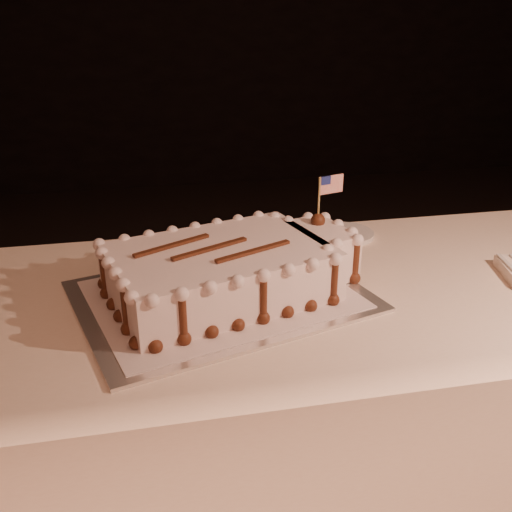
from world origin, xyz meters
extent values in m
cube|color=#FFE1C5|center=(0.00, 0.60, 0.38)|extent=(2.40, 0.80, 0.75)
cube|color=silver|center=(-0.41, 0.60, 0.75)|extent=(0.71, 0.60, 0.01)
cube|color=silver|center=(-0.41, 0.60, 0.76)|extent=(0.64, 0.55, 0.00)
cube|color=white|center=(-0.41, 0.60, 0.81)|extent=(0.52, 0.42, 0.11)
cube|color=white|center=(-0.16, 0.67, 0.81)|extent=(0.15, 0.20, 0.11)
sphere|color=#582916|center=(-0.56, 0.40, 0.77)|extent=(0.03, 0.03, 0.03)
sphere|color=#582916|center=(-0.51, 0.41, 0.77)|extent=(0.03, 0.03, 0.03)
sphere|color=#582916|center=(-0.46, 0.43, 0.77)|extent=(0.03, 0.03, 0.03)
sphere|color=#582916|center=(-0.40, 0.45, 0.77)|extent=(0.03, 0.03, 0.03)
sphere|color=#582916|center=(-0.35, 0.46, 0.77)|extent=(0.03, 0.03, 0.03)
sphere|color=#582916|center=(-0.29, 0.48, 0.77)|extent=(0.03, 0.03, 0.03)
sphere|color=#582916|center=(-0.24, 0.49, 0.77)|extent=(0.03, 0.03, 0.03)
sphere|color=#582916|center=(-0.18, 0.51, 0.77)|extent=(0.03, 0.03, 0.03)
sphere|color=#582916|center=(-0.19, 0.55, 0.77)|extent=(0.03, 0.03, 0.03)
sphere|color=#582916|center=(-0.16, 0.58, 0.77)|extent=(0.03, 0.03, 0.03)
sphere|color=#582916|center=(-0.10, 0.60, 0.77)|extent=(0.03, 0.03, 0.03)
sphere|color=#582916|center=(-0.10, 0.64, 0.77)|extent=(0.03, 0.03, 0.03)
sphere|color=#582916|center=(-0.11, 0.70, 0.77)|extent=(0.03, 0.03, 0.03)
sphere|color=#582916|center=(-0.13, 0.75, 0.77)|extent=(0.03, 0.03, 0.03)
sphere|color=#582916|center=(-0.17, 0.76, 0.77)|extent=(0.03, 0.03, 0.03)
sphere|color=#582916|center=(-0.22, 0.74, 0.77)|extent=(0.03, 0.03, 0.03)
sphere|color=#582916|center=(-0.25, 0.78, 0.77)|extent=(0.03, 0.03, 0.03)
sphere|color=#582916|center=(-0.29, 0.79, 0.77)|extent=(0.03, 0.03, 0.03)
sphere|color=#582916|center=(-0.34, 0.78, 0.77)|extent=(0.03, 0.03, 0.03)
sphere|color=#582916|center=(-0.40, 0.76, 0.77)|extent=(0.03, 0.03, 0.03)
sphere|color=#582916|center=(-0.45, 0.75, 0.77)|extent=(0.03, 0.03, 0.03)
sphere|color=#582916|center=(-0.51, 0.73, 0.77)|extent=(0.03, 0.03, 0.03)
sphere|color=#582916|center=(-0.56, 0.72, 0.77)|extent=(0.03, 0.03, 0.03)
sphere|color=#582916|center=(-0.61, 0.70, 0.77)|extent=(0.03, 0.03, 0.03)
sphere|color=#582916|center=(-0.67, 0.69, 0.77)|extent=(0.03, 0.03, 0.03)
sphere|color=#582916|center=(-0.66, 0.64, 0.77)|extent=(0.03, 0.03, 0.03)
sphere|color=#582916|center=(-0.65, 0.58, 0.77)|extent=(0.03, 0.03, 0.03)
sphere|color=#582916|center=(-0.63, 0.53, 0.77)|extent=(0.03, 0.03, 0.03)
sphere|color=#582916|center=(-0.62, 0.47, 0.77)|extent=(0.03, 0.03, 0.03)
sphere|color=#582916|center=(-0.60, 0.42, 0.77)|extent=(0.03, 0.03, 0.03)
sphere|color=white|center=(-0.56, 0.40, 0.86)|extent=(0.03, 0.03, 0.03)
sphere|color=white|center=(-0.51, 0.41, 0.86)|extent=(0.03, 0.03, 0.03)
sphere|color=white|center=(-0.46, 0.43, 0.86)|extent=(0.03, 0.03, 0.03)
sphere|color=white|center=(-0.40, 0.45, 0.86)|extent=(0.03, 0.03, 0.03)
sphere|color=white|center=(-0.35, 0.46, 0.86)|extent=(0.03, 0.03, 0.03)
sphere|color=white|center=(-0.29, 0.48, 0.86)|extent=(0.03, 0.03, 0.03)
sphere|color=white|center=(-0.24, 0.49, 0.86)|extent=(0.03, 0.03, 0.03)
sphere|color=white|center=(-0.18, 0.51, 0.86)|extent=(0.03, 0.03, 0.03)
sphere|color=white|center=(-0.19, 0.55, 0.86)|extent=(0.03, 0.03, 0.03)
sphere|color=white|center=(-0.16, 0.58, 0.86)|extent=(0.03, 0.03, 0.03)
sphere|color=white|center=(-0.10, 0.60, 0.86)|extent=(0.03, 0.03, 0.03)
sphere|color=white|center=(-0.10, 0.64, 0.86)|extent=(0.03, 0.03, 0.03)
sphere|color=white|center=(-0.11, 0.70, 0.86)|extent=(0.03, 0.03, 0.03)
sphere|color=white|center=(-0.13, 0.75, 0.86)|extent=(0.03, 0.03, 0.03)
sphere|color=white|center=(-0.17, 0.76, 0.86)|extent=(0.03, 0.03, 0.03)
sphere|color=white|center=(-0.22, 0.74, 0.86)|extent=(0.03, 0.03, 0.03)
sphere|color=white|center=(-0.25, 0.78, 0.86)|extent=(0.03, 0.03, 0.03)
sphere|color=white|center=(-0.29, 0.79, 0.86)|extent=(0.03, 0.03, 0.03)
sphere|color=white|center=(-0.34, 0.78, 0.86)|extent=(0.03, 0.03, 0.03)
sphere|color=white|center=(-0.40, 0.76, 0.86)|extent=(0.03, 0.03, 0.03)
sphere|color=white|center=(-0.45, 0.75, 0.86)|extent=(0.03, 0.03, 0.03)
sphere|color=white|center=(-0.51, 0.73, 0.86)|extent=(0.03, 0.03, 0.03)
sphere|color=white|center=(-0.56, 0.72, 0.86)|extent=(0.03, 0.03, 0.03)
sphere|color=white|center=(-0.61, 0.70, 0.86)|extent=(0.03, 0.03, 0.03)
sphere|color=white|center=(-0.67, 0.69, 0.86)|extent=(0.03, 0.03, 0.03)
sphere|color=white|center=(-0.66, 0.64, 0.86)|extent=(0.03, 0.03, 0.03)
sphere|color=white|center=(-0.65, 0.58, 0.86)|extent=(0.03, 0.03, 0.03)
sphere|color=white|center=(-0.63, 0.53, 0.86)|extent=(0.03, 0.03, 0.03)
sphere|color=white|center=(-0.62, 0.47, 0.86)|extent=(0.03, 0.03, 0.03)
sphere|color=white|center=(-0.60, 0.42, 0.86)|extent=(0.03, 0.03, 0.03)
cylinder|color=#582916|center=(-0.51, 0.41, 0.81)|extent=(0.02, 0.02, 0.10)
sphere|color=#582916|center=(-0.51, 0.41, 0.77)|extent=(0.03, 0.03, 0.03)
cylinder|color=#582916|center=(-0.35, 0.46, 0.81)|extent=(0.02, 0.02, 0.10)
sphere|color=#582916|center=(-0.35, 0.46, 0.77)|extent=(0.03, 0.03, 0.03)
cylinder|color=#582916|center=(-0.18, 0.51, 0.81)|extent=(0.02, 0.02, 0.10)
sphere|color=#582916|center=(-0.18, 0.51, 0.77)|extent=(0.03, 0.03, 0.03)
cylinder|color=#582916|center=(-0.10, 0.60, 0.81)|extent=(0.02, 0.02, 0.10)
sphere|color=#582916|center=(-0.10, 0.60, 0.77)|extent=(0.03, 0.03, 0.03)
cylinder|color=#582916|center=(-0.13, 0.75, 0.81)|extent=(0.02, 0.02, 0.10)
sphere|color=#582916|center=(-0.13, 0.75, 0.77)|extent=(0.03, 0.03, 0.03)
cylinder|color=#582916|center=(-0.25, 0.78, 0.81)|extent=(0.02, 0.02, 0.10)
sphere|color=#582916|center=(-0.25, 0.78, 0.77)|extent=(0.03, 0.03, 0.03)
cylinder|color=#582916|center=(-0.40, 0.76, 0.81)|extent=(0.02, 0.02, 0.10)
sphere|color=#582916|center=(-0.40, 0.76, 0.77)|extent=(0.03, 0.03, 0.03)
cylinder|color=#582916|center=(-0.56, 0.72, 0.81)|extent=(0.02, 0.02, 0.10)
sphere|color=#582916|center=(-0.56, 0.72, 0.77)|extent=(0.03, 0.03, 0.03)
cylinder|color=#582916|center=(-0.66, 0.64, 0.81)|extent=(0.02, 0.02, 0.10)
sphere|color=#582916|center=(-0.66, 0.64, 0.77)|extent=(0.03, 0.03, 0.03)
cylinder|color=#582916|center=(-0.62, 0.47, 0.81)|extent=(0.02, 0.02, 0.10)
sphere|color=#582916|center=(-0.62, 0.47, 0.77)|extent=(0.03, 0.03, 0.03)
cube|color=#582916|center=(-0.51, 0.63, 0.87)|extent=(0.17, 0.10, 0.01)
cube|color=#582916|center=(-0.44, 0.59, 0.87)|extent=(0.17, 0.09, 0.01)
cube|color=#582916|center=(-0.35, 0.56, 0.87)|extent=(0.17, 0.09, 0.01)
sphere|color=#582916|center=(-0.16, 0.71, 0.88)|extent=(0.03, 0.03, 0.03)
cylinder|color=tan|center=(-0.16, 0.71, 0.92)|extent=(0.00, 0.00, 0.13)
cube|color=red|center=(-0.13, 0.71, 0.96)|extent=(0.06, 0.02, 0.04)
cube|color=navy|center=(-0.15, 0.71, 0.97)|extent=(0.03, 0.01, 0.02)
cube|color=silver|center=(0.27, 0.57, 0.78)|extent=(0.03, 0.13, 0.01)
cylinder|color=silver|center=(-0.02, 0.90, 0.76)|extent=(0.16, 0.16, 0.01)
camera|label=1|loc=(-0.56, -0.52, 1.35)|focal=40.00mm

